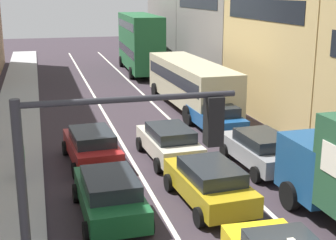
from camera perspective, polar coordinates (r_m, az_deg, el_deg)
sidewalk_left at (r=28.63m, az=-17.39°, el=0.13°), size 2.60×64.00×0.14m
lane_stripe_left at (r=28.84m, az=-7.43°, el=0.67°), size 0.16×60.00×0.01m
lane_stripe_right at (r=29.46m, az=-0.87°, el=1.10°), size 0.16×60.00×0.01m
building_row_right at (r=34.74m, az=11.17°, el=12.62°), size 7.20×43.90×13.28m
traffic_light_pole at (r=8.10m, az=-7.71°, el=-8.76°), size 3.58×0.38×5.50m
sedan_centre_lane_second at (r=16.56m, az=4.86°, el=-7.32°), size 2.27×4.40×1.49m
wagon_left_lane_second at (r=15.70m, az=-6.85°, el=-8.66°), size 2.14×4.34×1.49m
hatchback_centre_lane_third at (r=20.79m, az=0.14°, el=-2.57°), size 2.21×4.37×1.49m
sedan_left_lane_third at (r=20.50m, az=-8.94°, el=-3.02°), size 2.30×4.41×1.49m
sedan_right_lane_behind_truck at (r=20.20m, az=10.83°, el=-3.38°), size 2.20×4.37×1.49m
wagon_right_lane_far at (r=25.01m, az=5.65°, el=0.38°), size 2.14×4.34×1.49m
bus_mid_queue_primary at (r=29.62m, az=2.68°, el=4.63°), size 2.96×10.55×2.90m
bus_far_queue_secondary at (r=43.16m, az=-3.33°, el=9.30°), size 3.19×10.61×5.06m
pedestrian_far_sidewalk at (r=19.12m, az=-16.95°, el=-4.36°), size 0.34×0.50×1.66m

